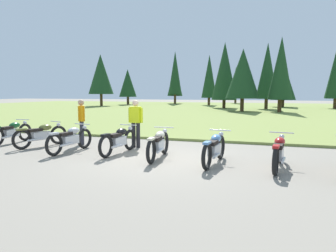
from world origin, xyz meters
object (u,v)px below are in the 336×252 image
object	(u,v)px
motorcycle_british_green	(12,132)
motorcycle_cream	(159,144)
motorcycle_olive	(41,135)
motorcycle_black	(119,140)
motorcycle_red	(279,152)
rider_in_hivis_vest	(81,119)
rider_checking_bike	(136,121)
motorcycle_silver	(70,139)
motorcycle_sky_blue	(215,148)

from	to	relation	value
motorcycle_british_green	motorcycle_cream	bearing A→B (deg)	-7.45
motorcycle_olive	motorcycle_black	xyz separation A→B (m)	(3.20, -0.27, 0.00)
motorcycle_olive	motorcycle_cream	xyz separation A→B (m)	(4.64, -0.58, 0.00)
motorcycle_red	rider_in_hivis_vest	distance (m)	7.04
rider_in_hivis_vest	rider_checking_bike	bearing A→B (deg)	1.78
motorcycle_black	motorcycle_cream	bearing A→B (deg)	-11.92
motorcycle_silver	rider_in_hivis_vest	distance (m)	1.51
motorcycle_olive	motorcycle_sky_blue	xyz separation A→B (m)	(6.31, -0.77, 0.00)
motorcycle_red	rider_in_hivis_vest	bearing A→B (deg)	166.57
motorcycle_british_green	motorcycle_olive	size ratio (longest dim) A/B	1.04
motorcycle_cream	motorcycle_black	bearing A→B (deg)	168.08
motorcycle_silver	motorcycle_black	distance (m)	1.64
motorcycle_black	motorcycle_british_green	bearing A→B (deg)	173.93
motorcycle_sky_blue	motorcycle_red	world-z (taller)	same
motorcycle_olive	rider_checking_bike	distance (m)	3.43
motorcycle_olive	motorcycle_cream	size ratio (longest dim) A/B	0.96
motorcycle_olive	rider_in_hivis_vest	size ratio (longest dim) A/B	1.21
motorcycle_cream	motorcycle_olive	bearing A→B (deg)	172.92
motorcycle_sky_blue	motorcycle_red	size ratio (longest dim) A/B	1.00
motorcycle_silver	motorcycle_cream	size ratio (longest dim) A/B	1.00
motorcycle_british_green	motorcycle_silver	distance (m)	3.23
motorcycle_british_green	motorcycle_sky_blue	world-z (taller)	same
motorcycle_olive	motorcycle_red	bearing A→B (deg)	-5.71
motorcycle_silver	motorcycle_red	xyz separation A→B (m)	(6.37, -0.29, 0.00)
motorcycle_british_green	rider_checking_bike	distance (m)	4.90
motorcycle_black	rider_checking_bike	distance (m)	1.28
motorcycle_british_green	rider_in_hivis_vest	xyz separation A→B (m)	(2.68, 0.60, 0.51)
rider_checking_bike	motorcycle_black	bearing A→B (deg)	-93.06
motorcycle_black	motorcycle_sky_blue	bearing A→B (deg)	-9.02
rider_in_hivis_vest	motorcycle_olive	bearing A→B (deg)	-143.17
motorcycle_cream	motorcycle_sky_blue	size ratio (longest dim) A/B	1.00
motorcycle_olive	motorcycle_silver	size ratio (longest dim) A/B	0.96
motorcycle_british_green	motorcycle_silver	size ratio (longest dim) A/B	1.00
motorcycle_black	motorcycle_red	size ratio (longest dim) A/B	1.00
motorcycle_olive	motorcycle_red	size ratio (longest dim) A/B	0.96
motorcycle_olive	motorcycle_red	world-z (taller)	same
motorcycle_sky_blue	rider_in_hivis_vest	size ratio (longest dim) A/B	1.26
motorcycle_british_green	motorcycle_olive	world-z (taller)	same
motorcycle_cream	rider_checking_bike	bearing A→B (deg)	132.93
motorcycle_silver	motorcycle_black	bearing A→B (deg)	8.26
motorcycle_british_green	motorcycle_sky_blue	xyz separation A→B (m)	(7.88, -1.00, 0.00)
motorcycle_british_green	motorcycle_sky_blue	size ratio (longest dim) A/B	1.00
motorcycle_cream	rider_in_hivis_vest	world-z (taller)	rider_in_hivis_vest
motorcycle_red	rider_checking_bike	xyz separation A→B (m)	(-4.68, 1.70, 0.51)
motorcycle_silver	motorcycle_olive	bearing A→B (deg)	162.15
motorcycle_black	motorcycle_red	xyz separation A→B (m)	(4.75, -0.52, 0.00)
motorcycle_red	rider_checking_bike	bearing A→B (deg)	160.06
motorcycle_black	motorcycle_silver	bearing A→B (deg)	-171.74
motorcycle_silver	motorcycle_red	world-z (taller)	same
motorcycle_cream	rider_checking_bike	world-z (taller)	rider_checking_bike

